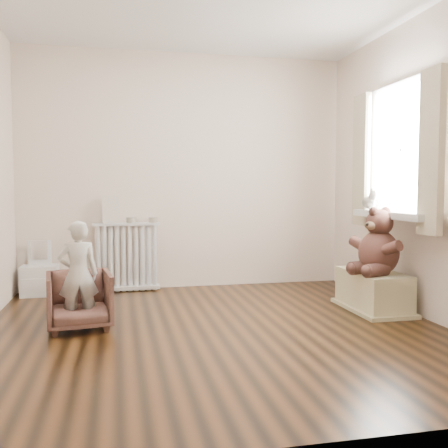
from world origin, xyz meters
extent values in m
cube|color=black|center=(0.00, 0.00, 0.00)|extent=(3.60, 3.60, 0.01)
cube|color=white|center=(0.00, 1.80, 1.30)|extent=(3.60, 0.02, 2.60)
cube|color=white|center=(0.00, -1.80, 1.30)|extent=(3.60, 0.02, 2.60)
cube|color=white|center=(1.80, 0.00, 1.30)|extent=(0.02, 3.60, 2.60)
cube|color=white|center=(1.76, 0.30, 1.45)|extent=(0.03, 0.90, 1.10)
cube|color=silver|center=(1.67, 0.30, 0.87)|extent=(0.22, 1.10, 0.06)
cube|color=beige|center=(1.65, -0.27, 1.39)|extent=(0.06, 0.26, 1.30)
cube|color=beige|center=(1.65, 0.87, 1.39)|extent=(0.06, 0.26, 1.30)
cube|color=silver|center=(-0.66, 1.68, 0.39)|extent=(0.70, 0.13, 0.74)
cube|color=beige|center=(-0.82, 1.68, 0.89)|extent=(0.17, 0.02, 0.29)
cylinder|color=#A59E8C|center=(-0.61, 1.68, 0.77)|extent=(0.10, 0.10, 0.06)
cylinder|color=#A59E8C|center=(-0.37, 1.68, 0.77)|extent=(0.10, 0.10, 0.06)
cube|color=silver|center=(-1.55, 1.65, 0.28)|extent=(0.36, 0.26, 0.57)
imported|color=brown|center=(-1.06, 0.28, 0.23)|extent=(0.55, 0.56, 0.45)
imported|color=beige|center=(-1.06, 0.23, 0.44)|extent=(0.33, 0.24, 0.84)
cube|color=beige|center=(1.52, 0.35, 0.20)|extent=(0.40, 0.75, 0.35)
camera|label=1|loc=(-0.75, -3.75, 1.10)|focal=40.00mm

